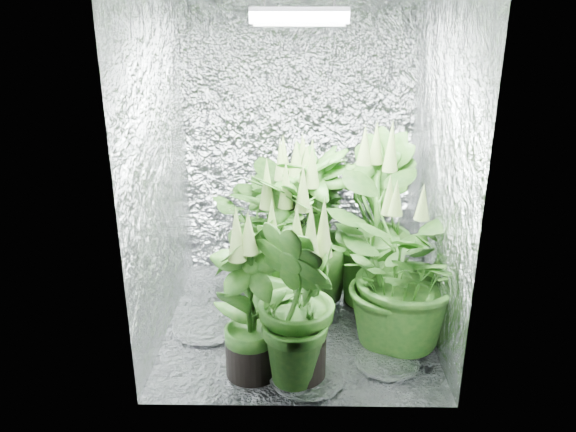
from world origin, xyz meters
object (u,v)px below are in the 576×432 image
(grow_lamp, at_px, (299,16))
(plant_a, at_px, (277,222))
(plant_h, at_px, (311,231))
(plant_g, at_px, (299,304))
(plant_c, at_px, (371,223))
(plant_e, at_px, (399,270))
(plant_b, at_px, (312,219))
(plant_f, at_px, (251,299))
(circulation_fan, at_px, (385,279))
(plant_d, at_px, (286,253))

(grow_lamp, bearing_deg, plant_a, 108.57)
(plant_h, bearing_deg, plant_g, -95.35)
(grow_lamp, xyz_separation_m, plant_c, (0.47, 0.28, -1.26))
(plant_e, distance_m, plant_g, 0.65)
(plant_a, bearing_deg, plant_h, -32.03)
(plant_b, distance_m, plant_f, 1.11)
(grow_lamp, xyz_separation_m, plant_e, (0.57, -0.27, -1.33))
(plant_c, bearing_deg, circulation_fan, 2.38)
(plant_e, height_order, plant_g, plant_e)
(plant_b, xyz_separation_m, plant_e, (0.47, -0.80, 0.01))
(grow_lamp, bearing_deg, plant_c, 30.69)
(plant_c, distance_m, plant_g, 0.99)
(plant_f, xyz_separation_m, plant_g, (0.25, -0.07, 0.01))
(grow_lamp, xyz_separation_m, plant_f, (-0.24, -0.53, -1.38))
(plant_a, relative_size, circulation_fan, 2.95)
(plant_a, height_order, circulation_fan, plant_a)
(grow_lamp, bearing_deg, circulation_fan, 25.64)
(plant_g, distance_m, circulation_fan, 1.10)
(plant_e, xyz_separation_m, plant_f, (-0.81, -0.25, -0.05))
(plant_b, xyz_separation_m, plant_h, (-0.01, -0.27, 0.02))
(plant_h, bearing_deg, plant_b, 87.23)
(plant_e, xyz_separation_m, circulation_fan, (0.02, 0.55, -0.34))
(plant_b, distance_m, plant_e, 0.93)
(plant_f, xyz_separation_m, plant_h, (0.33, 0.79, 0.06))
(plant_b, relative_size, plant_h, 0.95)
(plant_b, height_order, circulation_fan, plant_b)
(plant_c, xyz_separation_m, plant_d, (-0.54, -0.30, -0.08))
(plant_a, relative_size, plant_g, 1.09)
(plant_b, distance_m, plant_g, 1.13)
(grow_lamp, height_order, plant_g, grow_lamp)
(plant_e, distance_m, plant_h, 0.72)
(plant_c, height_order, plant_h, plant_c)
(plant_a, xyz_separation_m, plant_d, (0.07, -0.42, -0.04))
(plant_b, relative_size, plant_g, 1.05)
(plant_d, bearing_deg, plant_g, -82.46)
(grow_lamp, relative_size, plant_h, 0.45)
(grow_lamp, bearing_deg, plant_e, -25.55)
(plant_f, xyz_separation_m, circulation_fan, (0.83, 0.81, -0.29))
(plant_c, bearing_deg, plant_h, -177.61)
(plant_b, xyz_separation_m, plant_g, (-0.09, -1.12, -0.03))
(plant_d, relative_size, plant_f, 1.05)
(grow_lamp, xyz_separation_m, plant_a, (-0.13, 0.40, -1.31))
(plant_d, height_order, plant_f, plant_d)
(plant_f, relative_size, plant_g, 0.98)
(grow_lamp, relative_size, plant_b, 0.47)
(plant_a, bearing_deg, plant_b, 28.64)
(grow_lamp, relative_size, plant_c, 0.41)
(plant_d, relative_size, plant_g, 1.03)
(circulation_fan, bearing_deg, plant_g, -109.15)
(plant_f, bearing_deg, plant_c, 48.43)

